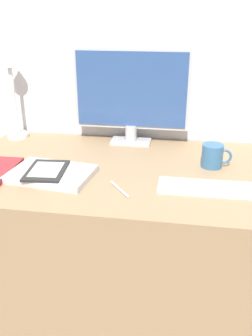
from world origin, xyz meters
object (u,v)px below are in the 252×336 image
at_px(keyboard, 206,188).
at_px(pen, 120,189).
at_px(coffee_mug, 213,156).
at_px(desk_lamp, 12,85).
at_px(monitor, 131,94).
at_px(laptop, 51,174).
at_px(ereader, 46,170).

height_order(keyboard, pen, keyboard).
xyz_separation_m(keyboard, coffee_mug, (0.03, 0.22, 0.04)).
bearing_deg(pen, desk_lamp, 140.54).
bearing_deg(monitor, coffee_mug, -32.94).
distance_m(laptop, pen, 0.29).
distance_m(ereader, coffee_mug, 0.66).
bearing_deg(monitor, ereader, -119.88).
bearing_deg(desk_lamp, pen, -39.46).
height_order(monitor, coffee_mug, monitor).
bearing_deg(keyboard, laptop, 178.48).
relative_size(desk_lamp, coffee_mug, 3.49).
height_order(laptop, desk_lamp, desk_lamp).
xyz_separation_m(monitor, laptop, (-0.24, -0.44, -0.22)).
height_order(keyboard, desk_lamp, desk_lamp).
distance_m(monitor, keyboard, 0.61).
relative_size(ereader, pen, 1.82).
distance_m(monitor, ereader, 0.55).
relative_size(monitor, desk_lamp, 1.26).
xyz_separation_m(laptop, ereader, (-0.01, -0.01, 0.02)).
bearing_deg(pen, laptop, 165.62).
bearing_deg(pen, monitor, 94.17).
height_order(monitor, desk_lamp, monitor).
height_order(desk_lamp, coffee_mug, desk_lamp).
distance_m(ereader, pen, 0.30).
relative_size(monitor, coffee_mug, 4.39).
bearing_deg(monitor, desk_lamp, -178.63).
bearing_deg(ereader, laptop, 29.80).
bearing_deg(coffee_mug, laptop, -161.82).
height_order(monitor, ereader, monitor).
height_order(coffee_mug, pen, coffee_mug).
relative_size(keyboard, desk_lamp, 0.81).
height_order(ereader, pen, ereader).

